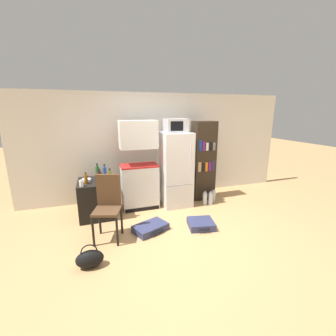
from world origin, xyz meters
TOP-DOWN VIEW (x-y plane):
  - ground_plane at (0.00, 0.00)m, footprint 24.00×24.00m
  - wall_back at (0.20, 2.00)m, footprint 6.40×0.10m
  - side_table at (-1.35, 1.24)m, footprint 0.67×0.73m
  - kitchen_hutch at (-0.46, 1.37)m, footprint 0.76×0.47m
  - refrigerator at (0.31, 1.29)m, footprint 0.62×0.65m
  - microwave at (0.31, 1.29)m, footprint 0.46×0.35m
  - bookshelf at (1.04, 1.43)m, footprint 0.51×0.35m
  - bottle_blue_soda at (-1.16, 1.28)m, footprint 0.07×0.07m
  - bottle_amber_beer at (-1.51, 1.10)m, footprint 0.06×0.06m
  - bottle_milk_white at (-1.58, 0.94)m, footprint 0.07×0.07m
  - bottle_wine_dark at (-1.27, 1.02)m, footprint 0.08×0.08m
  - bottle_green_tall at (-1.30, 1.41)m, footprint 0.07×0.07m
  - bottle_olive_oil at (-1.09, 0.95)m, footprint 0.07×0.07m
  - bowl at (-1.51, 1.25)m, footprint 0.17×0.17m
  - chair at (-1.17, 0.36)m, footprint 0.50×0.50m
  - suitcase_large_flat at (-0.50, 0.31)m, footprint 0.66×0.55m
  - suitcase_small_flat at (0.39, 0.16)m, footprint 0.51×0.50m
  - handbag at (-1.48, -0.35)m, footprint 0.36×0.20m
  - water_bottle_front at (1.19, 1.14)m, footprint 0.09×0.09m
  - water_bottle_middle at (1.05, 1.02)m, footprint 0.09×0.09m
  - water_bottle_back at (0.93, 1.06)m, footprint 0.10×0.10m

SIDE VIEW (x-z plane):
  - ground_plane at x=0.00m, z-range 0.00..0.00m
  - suitcase_large_flat at x=-0.50m, z-range 0.00..0.12m
  - suitcase_small_flat at x=0.39m, z-range 0.00..0.12m
  - handbag at x=-1.48m, z-range -0.04..0.29m
  - water_bottle_front at x=1.19m, z-range -0.03..0.29m
  - water_bottle_back at x=0.93m, z-range -0.03..0.31m
  - water_bottle_middle at x=1.05m, z-range -0.03..0.31m
  - side_table at x=-1.35m, z-range 0.00..0.72m
  - chair at x=-1.17m, z-range 0.09..1.14m
  - bowl at x=-1.51m, z-range 0.72..0.77m
  - bottle_milk_white at x=-1.58m, z-range 0.71..0.86m
  - refrigerator at x=0.31m, z-range 0.00..1.59m
  - bottle_amber_beer at x=-1.51m, z-range 0.70..0.92m
  - kitchen_hutch at x=-0.46m, z-range -0.08..1.76m
  - bottle_wine_dark at x=-1.27m, z-range 0.69..0.98m
  - bottle_olive_oil at x=-1.09m, z-range 0.69..0.99m
  - bottle_green_tall at x=-1.30m, z-range 0.69..0.99m
  - bottle_blue_soda at x=-1.16m, z-range 0.69..1.00m
  - bookshelf at x=1.04m, z-range 0.00..1.81m
  - wall_back at x=0.20m, z-range 0.00..2.43m
  - microwave at x=0.31m, z-range 1.59..1.87m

